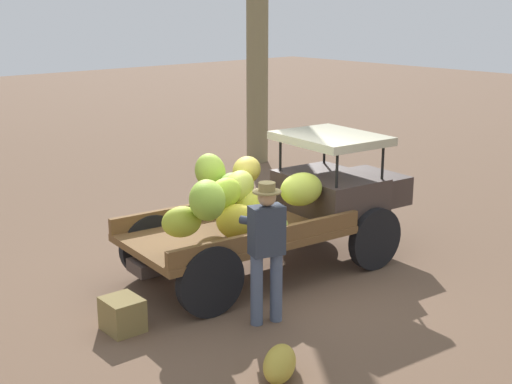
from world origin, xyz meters
name	(u,v)px	position (x,y,z in m)	size (l,w,h in m)	color
ground_plane	(260,283)	(0.00, 0.00, 0.00)	(60.00, 60.00, 0.00)	brown
truck	(282,205)	(0.57, 0.19, 0.98)	(4.58, 2.14, 1.90)	#3D312C
farmer	(266,244)	(-0.79, -0.98, 1.01)	(0.55, 0.50, 1.76)	slate
wooden_crate	(122,314)	(-2.22, -0.02, 0.20)	(0.46, 0.41, 0.40)	olive
loose_banana_bunch	(280,364)	(-1.60, -2.08, 0.17)	(0.61, 0.33, 0.34)	gold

